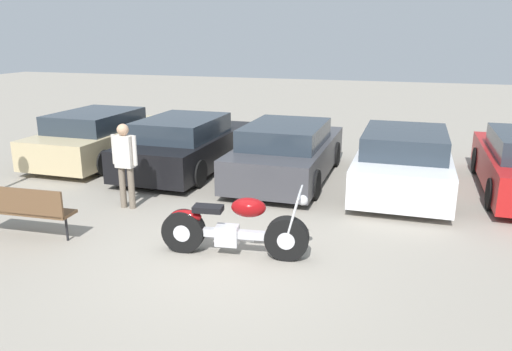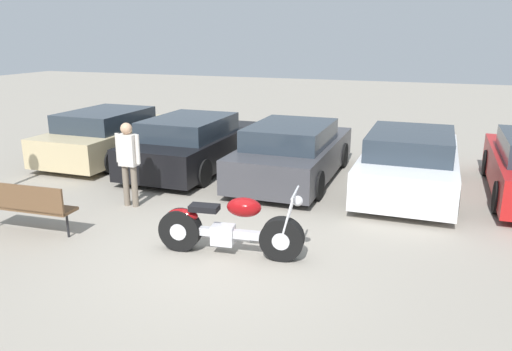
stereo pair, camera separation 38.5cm
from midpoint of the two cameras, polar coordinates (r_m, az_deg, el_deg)
name	(u,v)px [view 2 (the right image)]	position (r m, az deg, el deg)	size (l,w,h in m)	color
ground_plane	(215,259)	(7.54, -3.24, -9.48)	(60.00, 60.00, 0.00)	gray
motorcycle	(229,228)	(7.51, -1.66, -6.03)	(2.25, 0.66, 1.07)	black
parked_car_champagne	(111,135)	(13.82, -15.44, 4.46)	(1.95, 4.41, 1.31)	#C6B284
parked_car_black	(194,144)	(12.34, -6.27, 3.61)	(1.95, 4.41, 1.31)	black
parked_car_dark_grey	(293,152)	(11.41, 5.22, 2.63)	(1.95, 4.41, 1.31)	#3D3D42
parked_car_white	(410,162)	(11.05, 18.11, 1.45)	(1.95, 4.41, 1.31)	white
park_bench	(24,203)	(8.98, -23.89, -2.90)	(1.71, 0.49, 0.89)	brown
person_standing	(128,158)	(9.71, -13.29, 2.00)	(0.52, 0.22, 1.63)	#726656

